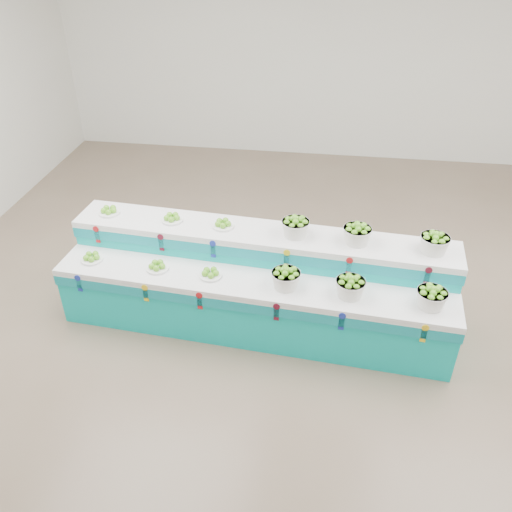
{
  "coord_description": "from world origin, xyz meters",
  "views": [
    {
      "loc": [
        -0.12,
        -4.57,
        4.01
      ],
      "look_at": [
        -0.79,
        0.06,
        0.87
      ],
      "focal_mm": 37.17,
      "sensor_mm": 36.0,
      "label": 1
    }
  ],
  "objects_px": {
    "display_stand": "(256,283)",
    "plate_upper_mid": "(172,217)",
    "basket_upper_right": "(435,243)",
    "basket_lower_left": "(286,278)"
  },
  "relations": [
    {
      "from": "plate_upper_mid",
      "to": "basket_upper_right",
      "type": "height_order",
      "value": "basket_upper_right"
    },
    {
      "from": "basket_lower_left",
      "to": "basket_upper_right",
      "type": "xyz_separation_m",
      "value": [
        1.47,
        0.41,
        0.3
      ]
    },
    {
      "from": "basket_lower_left",
      "to": "basket_upper_right",
      "type": "height_order",
      "value": "basket_upper_right"
    },
    {
      "from": "display_stand",
      "to": "basket_upper_right",
      "type": "distance_m",
      "value": 1.92
    },
    {
      "from": "display_stand",
      "to": "basket_upper_right",
      "type": "relative_size",
      "value": 14.24
    },
    {
      "from": "display_stand",
      "to": "plate_upper_mid",
      "type": "bearing_deg",
      "value": 165.56
    },
    {
      "from": "display_stand",
      "to": "basket_lower_left",
      "type": "relative_size",
      "value": 14.24
    },
    {
      "from": "basket_lower_left",
      "to": "plate_upper_mid",
      "type": "xyz_separation_m",
      "value": [
        -1.35,
        0.64,
        0.24
      ]
    },
    {
      "from": "plate_upper_mid",
      "to": "basket_upper_right",
      "type": "relative_size",
      "value": 0.82
    },
    {
      "from": "plate_upper_mid",
      "to": "basket_upper_right",
      "type": "distance_m",
      "value": 2.83
    }
  ]
}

